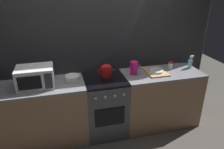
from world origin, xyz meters
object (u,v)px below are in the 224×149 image
(microwave, at_px, (35,77))
(spray_bottle, at_px, (190,63))
(pitcher, at_px, (134,68))
(kettle, at_px, (106,71))
(stove_unit, at_px, (105,106))
(mixing_bowl, at_px, (73,78))
(dish_pile, at_px, (156,71))
(spice_jar, at_px, (171,65))

(microwave, bearing_deg, spray_bottle, 1.75)
(microwave, relative_size, pitcher, 2.30)
(microwave, relative_size, kettle, 1.62)
(stove_unit, xyz_separation_m, mixing_bowl, (-0.45, 0.04, 0.49))
(pitcher, xyz_separation_m, dish_pile, (0.35, -0.02, -0.08))
(stove_unit, relative_size, pitcher, 4.50)
(stove_unit, distance_m, spray_bottle, 1.50)
(kettle, distance_m, spice_jar, 1.06)
(dish_pile, relative_size, spray_bottle, 1.97)
(mixing_bowl, relative_size, spray_bottle, 0.99)
(stove_unit, distance_m, spice_jar, 1.22)
(mixing_bowl, bearing_deg, kettle, 3.62)
(dish_pile, xyz_separation_m, spice_jar, (0.30, 0.10, 0.03))
(microwave, xyz_separation_m, dish_pile, (1.72, 0.03, -0.12))
(dish_pile, bearing_deg, pitcher, 176.90)
(mixing_bowl, distance_m, pitcher, 0.90)
(kettle, height_order, spice_jar, kettle)
(microwave, height_order, dish_pile, microwave)
(dish_pile, bearing_deg, mixing_bowl, 179.04)
(mixing_bowl, bearing_deg, spray_bottle, 0.50)
(kettle, relative_size, spice_jar, 2.71)
(microwave, relative_size, spice_jar, 4.38)
(kettle, bearing_deg, spice_jar, 2.61)
(microwave, xyz_separation_m, pitcher, (1.37, 0.05, -0.03))
(spice_jar, bearing_deg, pitcher, -172.85)
(stove_unit, distance_m, pitcher, 0.71)
(kettle, relative_size, dish_pile, 0.71)
(pitcher, bearing_deg, stove_unit, -175.28)
(pitcher, distance_m, spice_jar, 0.66)
(spice_jar, distance_m, spray_bottle, 0.31)
(spray_bottle, bearing_deg, pitcher, -178.90)
(dish_pile, bearing_deg, spray_bottle, 3.49)
(microwave, relative_size, spray_bottle, 2.27)
(pitcher, bearing_deg, dish_pile, -3.10)
(mixing_bowl, height_order, spice_jar, spice_jar)
(microwave, height_order, mixing_bowl, microwave)
(stove_unit, height_order, mixing_bowl, mixing_bowl)
(mixing_bowl, bearing_deg, spice_jar, 2.93)
(microwave, bearing_deg, dish_pile, 1.13)
(pitcher, relative_size, spray_bottle, 0.99)
(mixing_bowl, distance_m, dish_pile, 1.25)
(kettle, xyz_separation_m, mixing_bowl, (-0.49, -0.03, -0.04))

